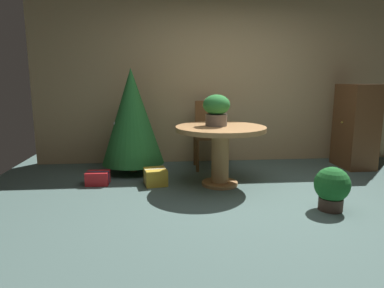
# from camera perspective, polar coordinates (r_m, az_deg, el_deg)

# --- Properties ---
(ground_plane) EXTENTS (6.60, 6.60, 0.00)m
(ground_plane) POSITION_cam_1_polar(r_m,az_deg,el_deg) (3.63, 11.56, -10.68)
(ground_plane) COLOR #4C6660
(back_wall_panel) EXTENTS (6.00, 0.10, 2.60)m
(back_wall_panel) POSITION_cam_1_polar(r_m,az_deg,el_deg) (5.52, 5.40, 10.53)
(back_wall_panel) COLOR tan
(back_wall_panel) RESTS_ON ground_plane
(round_dining_table) EXTENTS (1.13, 1.13, 0.76)m
(round_dining_table) POSITION_cam_1_polar(r_m,az_deg,el_deg) (4.19, 4.87, 0.55)
(round_dining_table) COLOR #B27F4C
(round_dining_table) RESTS_ON ground_plane
(flower_vase) EXTENTS (0.34, 0.34, 0.39)m
(flower_vase) POSITION_cam_1_polar(r_m,az_deg,el_deg) (4.19, 4.13, 6.05)
(flower_vase) COLOR #665B51
(flower_vase) RESTS_ON round_dining_table
(wooden_chair_far) EXTENTS (0.47, 0.44, 1.01)m
(wooden_chair_far) POSITION_cam_1_polar(r_m,az_deg,el_deg) (5.11, 3.02, 2.35)
(wooden_chair_far) COLOR brown
(wooden_chair_far) RESTS_ON ground_plane
(holiday_tree) EXTENTS (0.89, 0.89, 1.49)m
(holiday_tree) POSITION_cam_1_polar(r_m,az_deg,el_deg) (4.87, -10.20, 4.64)
(holiday_tree) COLOR brown
(holiday_tree) RESTS_ON ground_plane
(gift_box_red) EXTENTS (0.29, 0.22, 0.17)m
(gift_box_red) POSITION_cam_1_polar(r_m,az_deg,el_deg) (4.47, -15.78, -5.62)
(gift_box_red) COLOR red
(gift_box_red) RESTS_ON ground_plane
(gift_box_gold) EXTENTS (0.32, 0.33, 0.21)m
(gift_box_gold) POSITION_cam_1_polar(r_m,az_deg,el_deg) (4.32, -6.24, -5.57)
(gift_box_gold) COLOR gold
(gift_box_gold) RESTS_ON ground_plane
(wooden_cabinet) EXTENTS (0.46, 0.62, 1.27)m
(wooden_cabinet) POSITION_cam_1_polar(r_m,az_deg,el_deg) (5.67, 26.15, 2.73)
(wooden_cabinet) COLOR brown
(wooden_cabinet) RESTS_ON ground_plane
(potted_plant) EXTENTS (0.36, 0.36, 0.45)m
(potted_plant) POSITION_cam_1_polar(r_m,az_deg,el_deg) (3.72, 22.76, -6.81)
(potted_plant) COLOR #4C382D
(potted_plant) RESTS_ON ground_plane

